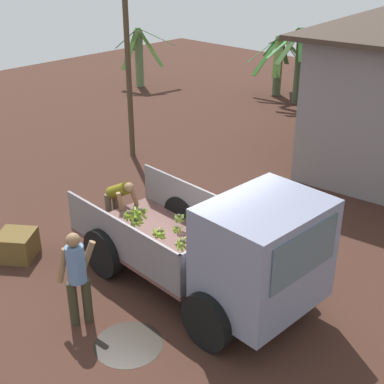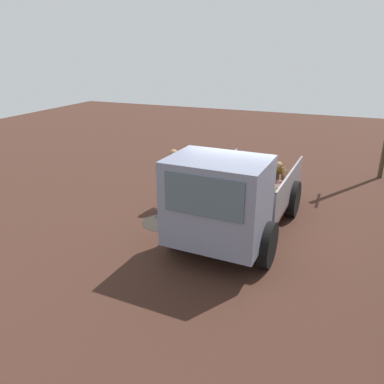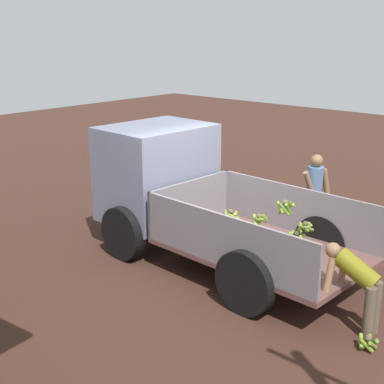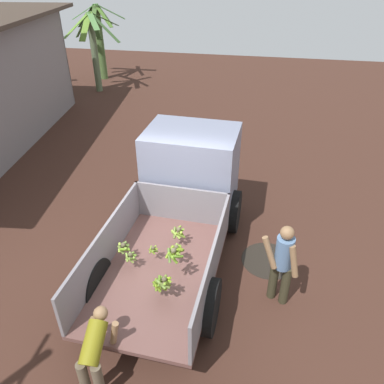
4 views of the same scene
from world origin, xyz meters
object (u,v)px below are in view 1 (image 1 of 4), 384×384
at_px(utility_pole, 128,54).
at_px(banana_bunch_on_ground_0, 121,211).
at_px(cargo_truck, 239,252).
at_px(banana_bunch_on_ground_2, 79,216).
at_px(wooden_crate_0, 17,245).
at_px(banana_bunch_on_ground_1, 80,219).
at_px(person_worker_loading, 118,197).
at_px(person_foreground_visitor, 77,274).

height_order(utility_pole, banana_bunch_on_ground_0, utility_pole).
distance_m(cargo_truck, banana_bunch_on_ground_2, 4.63).
xyz_separation_m(cargo_truck, wooden_crate_0, (-4.13, -1.67, -0.86)).
height_order(banana_bunch_on_ground_1, wooden_crate_0, wooden_crate_0).
distance_m(utility_pole, person_worker_loading, 4.65).
height_order(cargo_truck, wooden_crate_0, cargo_truck).
bearing_deg(person_foreground_visitor, banana_bunch_on_ground_2, -11.15).
bearing_deg(banana_bunch_on_ground_2, wooden_crate_0, -77.28).
relative_size(person_worker_loading, banana_bunch_on_ground_2, 4.66).
height_order(utility_pole, wooden_crate_0, utility_pole).
bearing_deg(person_worker_loading, wooden_crate_0, -104.56).
distance_m(cargo_truck, person_worker_loading, 3.71).
xyz_separation_m(person_worker_loading, banana_bunch_on_ground_2, (-0.87, -0.46, -0.58)).
bearing_deg(banana_bunch_on_ground_1, wooden_crate_0, -79.88).
relative_size(utility_pole, wooden_crate_0, 8.23).
bearing_deg(person_foreground_visitor, utility_pole, -23.58).
relative_size(banana_bunch_on_ground_2, wooden_crate_0, 0.36).
relative_size(cargo_truck, person_worker_loading, 4.23).
height_order(person_foreground_visitor, banana_bunch_on_ground_1, person_foreground_visitor).
xyz_separation_m(banana_bunch_on_ground_0, banana_bunch_on_ground_1, (-0.43, -0.82, -0.03)).
bearing_deg(cargo_truck, banana_bunch_on_ground_2, -177.89).
xyz_separation_m(person_foreground_visitor, banana_bunch_on_ground_0, (-2.35, 2.79, -0.80)).
height_order(banana_bunch_on_ground_0, banana_bunch_on_ground_1, banana_bunch_on_ground_0).
bearing_deg(cargo_truck, banana_bunch_on_ground_1, -177.41).
distance_m(cargo_truck, wooden_crate_0, 4.54).
bearing_deg(person_worker_loading, utility_pole, 133.20).
xyz_separation_m(person_foreground_visitor, banana_bunch_on_ground_1, (-2.78, 1.97, -0.83)).
bearing_deg(banana_bunch_on_ground_0, utility_pole, 135.06).
distance_m(cargo_truck, banana_bunch_on_ground_0, 4.21).
xyz_separation_m(person_foreground_visitor, banana_bunch_on_ground_2, (-2.87, 2.01, -0.80)).
bearing_deg(banana_bunch_on_ground_1, banana_bunch_on_ground_0, 62.14).
bearing_deg(wooden_crate_0, banana_bunch_on_ground_0, 86.91).
relative_size(person_foreground_visitor, banana_bunch_on_ground_1, 6.90).
xyz_separation_m(cargo_truck, banana_bunch_on_ground_0, (-4.00, 0.82, -1.02)).
distance_m(person_foreground_visitor, person_worker_loading, 3.19).
distance_m(person_foreground_visitor, banana_bunch_on_ground_1, 3.51).
bearing_deg(banana_bunch_on_ground_0, person_worker_loading, -42.97).
height_order(banana_bunch_on_ground_0, wooden_crate_0, wooden_crate_0).
height_order(person_foreground_visitor, wooden_crate_0, person_foreground_visitor).
relative_size(cargo_truck, utility_pole, 0.86).
bearing_deg(utility_pole, wooden_crate_0, -64.26).
distance_m(utility_pole, wooden_crate_0, 6.19).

